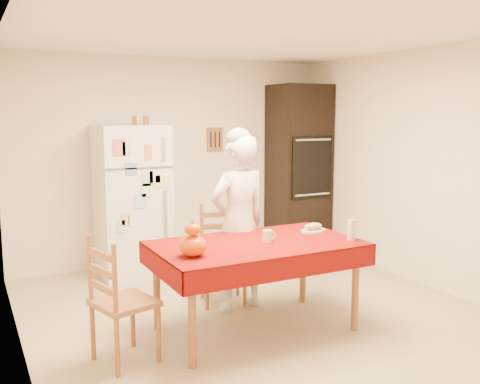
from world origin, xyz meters
TOP-DOWN VIEW (x-y plane):
  - floor at (0.00, 0.00)m, footprint 4.50×4.50m
  - room_shell at (0.00, 0.00)m, footprint 4.02×4.52m
  - refrigerator at (-0.65, 1.88)m, footprint 0.75×0.74m
  - oven_cabinet at (1.63, 1.93)m, footprint 0.70×0.62m
  - dining_table at (-0.20, -0.20)m, footprint 1.70×1.00m
  - chair_far at (-0.14, 0.60)m, footprint 0.51×0.50m
  - chair_left at (-1.40, -0.27)m, footprint 0.49×0.51m
  - seated_woman at (-0.09, 0.33)m, footprint 0.64×0.46m
  - coffee_mug at (-0.11, -0.22)m, footprint 0.08×0.08m
  - pumpkin_lower at (-0.83, -0.36)m, footprint 0.21×0.21m
  - pumpkin_upper at (-0.83, -0.36)m, footprint 0.12×0.12m
  - wine_glass at (0.56, -0.49)m, footprint 0.07×0.07m
  - bread_plate at (0.46, -0.07)m, footprint 0.24×0.24m
  - bread_loaf at (0.46, -0.07)m, footprint 0.18×0.10m
  - spice_jar_left at (-0.58, 1.93)m, footprint 0.05×0.05m
  - spice_jar_mid at (-0.46, 1.93)m, footprint 0.05×0.05m
  - spice_jar_right at (-0.44, 1.93)m, footprint 0.05×0.05m

SIDE VIEW (x-z plane):
  - floor at x=0.00m, z-range 0.00..0.00m
  - chair_far at x=-0.14m, z-range 0.03..0.98m
  - chair_left at x=-1.40m, z-range 0.03..0.98m
  - dining_table at x=-0.20m, z-range 0.31..1.07m
  - bread_plate at x=0.46m, z-range 0.76..0.78m
  - bread_loaf at x=0.46m, z-range 0.78..0.84m
  - coffee_mug at x=-0.11m, z-range 0.76..0.86m
  - seated_woman at x=-0.09m, z-range 0.00..1.64m
  - pumpkin_lower at x=-0.83m, z-range 0.76..0.92m
  - wine_glass at x=0.56m, z-range 0.76..0.94m
  - refrigerator at x=-0.65m, z-range 0.00..1.70m
  - pumpkin_upper at x=-0.83m, z-range 0.92..1.01m
  - oven_cabinet at x=1.63m, z-range 0.00..2.20m
  - room_shell at x=0.00m, z-range 0.37..2.88m
  - spice_jar_left at x=-0.58m, z-range 1.70..1.80m
  - spice_jar_mid at x=-0.46m, z-range 1.70..1.80m
  - spice_jar_right at x=-0.44m, z-range 1.70..1.80m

